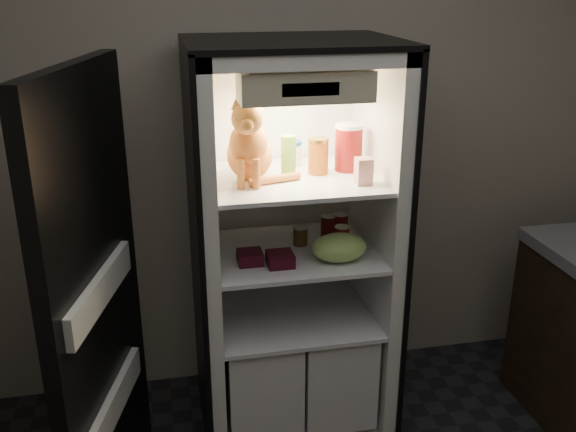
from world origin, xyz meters
name	(u,v)px	position (x,y,z in m)	size (l,w,h in m)	color
room_shell	(415,205)	(0.00, 0.00, 1.62)	(3.60, 3.60, 3.60)	white
refrigerator	(290,273)	(0.00, 1.38, 0.79)	(0.90, 0.72, 1.88)	white
fridge_door	(98,317)	(-0.84, 0.92, 0.91)	(0.28, 0.86, 1.85)	black
tabby_cat	(249,148)	(-0.20, 1.30, 1.44)	(0.33, 0.38, 0.39)	#B54917
parmesan_shaker	(289,155)	(-0.01, 1.36, 1.38)	(0.07, 0.07, 0.18)	green
mayo_tub	(293,153)	(0.04, 1.50, 1.35)	(0.08, 0.08, 0.11)	white
salsa_jar	(318,156)	(0.12, 1.35, 1.37)	(0.09, 0.09, 0.16)	maroon
pepper_jar	(349,147)	(0.26, 1.37, 1.40)	(0.12, 0.12, 0.21)	maroon
cream_carton	(364,171)	(0.27, 1.16, 1.35)	(0.07, 0.07, 0.11)	white
soda_can_a	(328,228)	(0.18, 1.39, 1.00)	(0.07, 0.07, 0.13)	black
soda_can_b	(340,227)	(0.24, 1.39, 1.01)	(0.07, 0.07, 0.13)	black
soda_can_c	(342,239)	(0.21, 1.25, 1.00)	(0.07, 0.07, 0.13)	black
condiment_jar	(300,235)	(0.05, 1.37, 0.99)	(0.07, 0.07, 0.09)	#543518
grape_bag	(339,247)	(0.17, 1.17, 1.00)	(0.25, 0.18, 0.12)	#99D563
berry_box_left	(250,257)	(-0.22, 1.22, 0.97)	(0.11, 0.11, 0.05)	#4F0D20
berry_box_right	(280,259)	(-0.09, 1.17, 0.97)	(0.11, 0.11, 0.06)	#4F0D20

